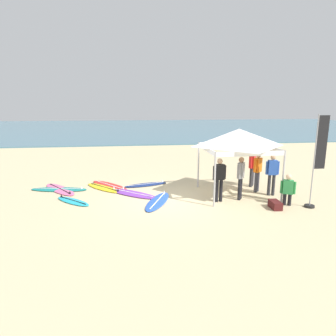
{
  "coord_description": "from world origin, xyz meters",
  "views": [
    {
      "loc": [
        -1.51,
        -11.45,
        3.81
      ],
      "look_at": [
        0.12,
        1.23,
        1.0
      ],
      "focal_mm": 32.36,
      "sensor_mm": 36.0,
      "label": 1
    }
  ],
  "objects_px": {
    "banner_flag": "(317,165)",
    "person_orange": "(258,169)",
    "surfboard_purple": "(132,193)",
    "surfboard_navy": "(146,185)",
    "surfboard_teal": "(59,189)",
    "surfboard_yellow": "(105,188)",
    "canopy_tent": "(239,138)",
    "surfboard_blue": "(158,201)",
    "surfboard_cyan": "(73,201)",
    "gear_bag_near_tent": "(275,205)",
    "person_grey": "(241,175)",
    "person_blue": "(272,172)",
    "person_green": "(288,188)",
    "person_black": "(219,177)",
    "surfboard_red": "(110,186)",
    "surfboard_pink": "(60,189)",
    "person_red": "(252,165)"
  },
  "relations": [
    {
      "from": "banner_flag",
      "to": "person_orange",
      "type": "bearing_deg",
      "value": 120.51
    },
    {
      "from": "surfboard_purple",
      "to": "surfboard_navy",
      "type": "xyz_separation_m",
      "value": [
        0.67,
        1.3,
        0.0
      ]
    },
    {
      "from": "surfboard_teal",
      "to": "surfboard_yellow",
      "type": "bearing_deg",
      "value": -0.75
    },
    {
      "from": "canopy_tent",
      "to": "surfboard_blue",
      "type": "bearing_deg",
      "value": -170.54
    },
    {
      "from": "surfboard_purple",
      "to": "surfboard_teal",
      "type": "bearing_deg",
      "value": 162.36
    },
    {
      "from": "surfboard_cyan",
      "to": "person_orange",
      "type": "relative_size",
      "value": 0.96
    },
    {
      "from": "surfboard_purple",
      "to": "gear_bag_near_tent",
      "type": "distance_m",
      "value": 5.69
    },
    {
      "from": "surfboard_blue",
      "to": "person_grey",
      "type": "distance_m",
      "value": 3.41
    },
    {
      "from": "surfboard_purple",
      "to": "surfboard_navy",
      "type": "distance_m",
      "value": 1.46
    },
    {
      "from": "surfboard_cyan",
      "to": "person_blue",
      "type": "distance_m",
      "value": 8.07
    },
    {
      "from": "person_blue",
      "to": "surfboard_navy",
      "type": "bearing_deg",
      "value": 156.7
    },
    {
      "from": "person_blue",
      "to": "surfboard_teal",
      "type": "bearing_deg",
      "value": 168.05
    },
    {
      "from": "person_blue",
      "to": "gear_bag_near_tent",
      "type": "xyz_separation_m",
      "value": [
        -0.57,
        -1.55,
        -0.85
      ]
    },
    {
      "from": "surfboard_purple",
      "to": "person_grey",
      "type": "bearing_deg",
      "value": -16.1
    },
    {
      "from": "person_grey",
      "to": "person_green",
      "type": "relative_size",
      "value": 1.43
    },
    {
      "from": "person_black",
      "to": "surfboard_red",
      "type": "bearing_deg",
      "value": 147.67
    },
    {
      "from": "canopy_tent",
      "to": "person_green",
      "type": "height_order",
      "value": "canopy_tent"
    },
    {
      "from": "gear_bag_near_tent",
      "to": "banner_flag",
      "type": "bearing_deg",
      "value": -1.04
    },
    {
      "from": "surfboard_cyan",
      "to": "surfboard_yellow",
      "type": "distance_m",
      "value": 2.03
    },
    {
      "from": "person_black",
      "to": "gear_bag_near_tent",
      "type": "bearing_deg",
      "value": -29.39
    },
    {
      "from": "surfboard_navy",
      "to": "gear_bag_near_tent",
      "type": "distance_m",
      "value": 5.83
    },
    {
      "from": "surfboard_yellow",
      "to": "surfboard_pink",
      "type": "relative_size",
      "value": 0.88
    },
    {
      "from": "canopy_tent",
      "to": "person_blue",
      "type": "bearing_deg",
      "value": -10.6
    },
    {
      "from": "person_green",
      "to": "person_orange",
      "type": "bearing_deg",
      "value": 102.99
    },
    {
      "from": "surfboard_yellow",
      "to": "person_orange",
      "type": "relative_size",
      "value": 1.23
    },
    {
      "from": "canopy_tent",
      "to": "person_red",
      "type": "relative_size",
      "value": 1.61
    },
    {
      "from": "person_orange",
      "to": "gear_bag_near_tent",
      "type": "bearing_deg",
      "value": -95.04
    },
    {
      "from": "person_orange",
      "to": "banner_flag",
      "type": "distance_m",
      "value": 2.54
    },
    {
      "from": "surfboard_navy",
      "to": "person_blue",
      "type": "xyz_separation_m",
      "value": [
        5.06,
        -2.18,
        0.95
      ]
    },
    {
      "from": "person_black",
      "to": "surfboard_blue",
      "type": "bearing_deg",
      "value": 174.45
    },
    {
      "from": "surfboard_teal",
      "to": "surfboard_yellow",
      "type": "height_order",
      "value": "same"
    },
    {
      "from": "surfboard_pink",
      "to": "person_orange",
      "type": "height_order",
      "value": "person_orange"
    },
    {
      "from": "person_black",
      "to": "gear_bag_near_tent",
      "type": "distance_m",
      "value": 2.25
    },
    {
      "from": "person_blue",
      "to": "gear_bag_near_tent",
      "type": "bearing_deg",
      "value": -110.23
    },
    {
      "from": "person_grey",
      "to": "banner_flag",
      "type": "distance_m",
      "value": 2.71
    },
    {
      "from": "canopy_tent",
      "to": "person_grey",
      "type": "bearing_deg",
      "value": -96.34
    },
    {
      "from": "person_orange",
      "to": "person_blue",
      "type": "bearing_deg",
      "value": -55.4
    },
    {
      "from": "surfboard_purple",
      "to": "person_black",
      "type": "height_order",
      "value": "person_black"
    },
    {
      "from": "surfboard_navy",
      "to": "banner_flag",
      "type": "distance_m",
      "value": 7.18
    },
    {
      "from": "surfboard_purple",
      "to": "person_green",
      "type": "bearing_deg",
      "value": -20.3
    },
    {
      "from": "canopy_tent",
      "to": "surfboard_red",
      "type": "distance_m",
      "value": 6.14
    },
    {
      "from": "surfboard_red",
      "to": "person_black",
      "type": "relative_size",
      "value": 1.34
    },
    {
      "from": "surfboard_red",
      "to": "person_blue",
      "type": "height_order",
      "value": "person_blue"
    },
    {
      "from": "surfboard_navy",
      "to": "surfboard_blue",
      "type": "xyz_separation_m",
      "value": [
        0.31,
        -2.47,
        -0.0
      ]
    },
    {
      "from": "surfboard_teal",
      "to": "person_red",
      "type": "bearing_deg",
      "value": -3.32
    },
    {
      "from": "person_blue",
      "to": "banner_flag",
      "type": "relative_size",
      "value": 0.5
    },
    {
      "from": "canopy_tent",
      "to": "banner_flag",
      "type": "xyz_separation_m",
      "value": [
        2.28,
        -1.84,
        -0.81
      ]
    },
    {
      "from": "surfboard_teal",
      "to": "banner_flag",
      "type": "height_order",
      "value": "banner_flag"
    },
    {
      "from": "surfboard_teal",
      "to": "surfboard_blue",
      "type": "xyz_separation_m",
      "value": [
        4.15,
        -2.18,
        0.0
      ]
    },
    {
      "from": "person_blue",
      "to": "person_red",
      "type": "bearing_deg",
      "value": 101.47
    }
  ]
}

